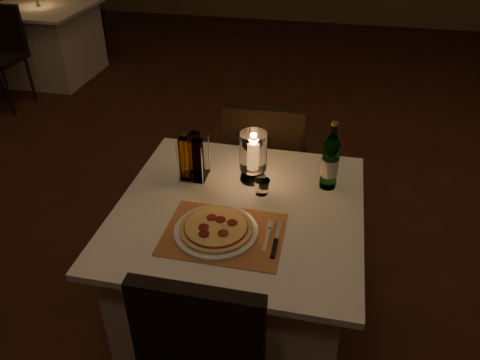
% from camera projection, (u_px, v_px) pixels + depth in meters
% --- Properties ---
extents(floor, '(8.00, 10.00, 0.02)m').
position_uv_depth(floor, '(262.00, 242.00, 2.86)').
color(floor, '#412014').
rests_on(floor, ground).
extents(main_table, '(1.00, 1.00, 0.74)m').
position_uv_depth(main_table, '(239.00, 272.00, 2.12)').
color(main_table, white).
rests_on(main_table, ground).
extents(chair_far, '(0.42, 0.42, 0.90)m').
position_uv_depth(chair_far, '(266.00, 159.00, 2.60)').
color(chair_far, black).
rests_on(chair_far, ground).
extents(placemat, '(0.45, 0.34, 0.00)m').
position_uv_depth(placemat, '(224.00, 234.00, 1.77)').
color(placemat, '#B97140').
rests_on(placemat, main_table).
extents(plate, '(0.32, 0.32, 0.01)m').
position_uv_depth(plate, '(216.00, 231.00, 1.77)').
color(plate, white).
rests_on(plate, placemat).
extents(pizza, '(0.28, 0.28, 0.02)m').
position_uv_depth(pizza, '(216.00, 228.00, 1.76)').
color(pizza, '#D8B77F').
rests_on(pizza, plate).
extents(fork, '(0.02, 0.18, 0.00)m').
position_uv_depth(fork, '(268.00, 233.00, 1.77)').
color(fork, silver).
rests_on(fork, placemat).
extents(knife, '(0.02, 0.22, 0.01)m').
position_uv_depth(knife, '(275.00, 244.00, 1.71)').
color(knife, black).
rests_on(knife, placemat).
extents(tumbler, '(0.07, 0.07, 0.07)m').
position_uv_depth(tumbler, '(262.00, 187.00, 1.98)').
color(tumbler, white).
rests_on(tumbler, main_table).
extents(water_bottle, '(0.07, 0.07, 0.31)m').
position_uv_depth(water_bottle, '(330.00, 162.00, 1.97)').
color(water_bottle, '#539A60').
rests_on(water_bottle, main_table).
extents(hurricane_candle, '(0.12, 0.12, 0.23)m').
position_uv_depth(hurricane_candle, '(253.00, 153.00, 2.01)').
color(hurricane_candle, white).
rests_on(hurricane_candle, main_table).
extents(cruet_caddy, '(0.12, 0.12, 0.21)m').
position_uv_depth(cruet_caddy, '(193.00, 159.00, 2.04)').
color(cruet_caddy, white).
rests_on(cruet_caddy, main_table).
extents(neighbor_table_left, '(1.00, 1.00, 0.74)m').
position_uv_depth(neighbor_table_left, '(47.00, 42.00, 4.93)').
color(neighbor_table_left, white).
rests_on(neighbor_table_left, ground).
extents(neighbor_chair_lb, '(0.42, 0.42, 0.90)m').
position_uv_depth(neighbor_chair_lb, '(77.00, 8.00, 5.41)').
color(neighbor_chair_lb, black).
rests_on(neighbor_chair_lb, ground).
extents(neighbor_candle_left, '(0.03, 0.03, 0.11)m').
position_uv_depth(neighbor_candle_left, '(37.00, 1.00, 4.70)').
color(neighbor_candle_left, white).
rests_on(neighbor_candle_left, neighbor_table_left).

